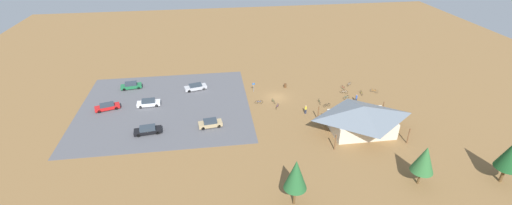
{
  "coord_description": "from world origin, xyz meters",
  "views": [
    {
      "loc": [
        13.49,
        63.7,
        34.64
      ],
      "look_at": [
        4.94,
        3.75,
        1.2
      ],
      "focal_mm": 24.29,
      "sensor_mm": 36.0,
      "label": 1
    }
  ],
  "objects_px": {
    "pine_west": "(296,175)",
    "bicycle_white_yard_center": "(349,84)",
    "pine_east": "(425,159)",
    "bicycle_red_front_row": "(343,88)",
    "bicycle_green_back_row": "(273,101)",
    "bicycle_purple_yard_left": "(277,106)",
    "lot_sign": "(254,86)",
    "car_red_end_stall": "(107,107)",
    "car_white_aisle_side": "(149,103)",
    "bicycle_yellow_mid_cluster": "(361,93)",
    "bicycle_blue_yard_right": "(259,102)",
    "bicycle_green_edge_south": "(319,102)",
    "trash_bin": "(285,86)",
    "bicycle_orange_near_porch": "(374,91)",
    "visitor_crossing_yard": "(356,98)",
    "visitor_near_lot": "(306,109)",
    "car_silver_second_row": "(196,87)",
    "car_tan_far_end": "(210,123)",
    "car_black_mid_lot": "(148,130)",
    "bicycle_teal_lone_east": "(346,97)",
    "bicycle_black_trailside": "(327,105)",
    "pine_midwest": "(512,154)",
    "bicycle_silver_edge_north": "(344,92)",
    "car_green_front_row": "(131,85)",
    "bike_pavilion": "(362,117)"
  },
  "relations": [
    {
      "from": "pine_west",
      "to": "bicycle_white_yard_center",
      "type": "xyz_separation_m",
      "value": [
        -21.04,
        -33.73,
        -4.69
      ]
    },
    {
      "from": "pine_west",
      "to": "pine_east",
      "type": "xyz_separation_m",
      "value": [
        -18.77,
        -1.33,
        -0.64
      ]
    },
    {
      "from": "bicycle_red_front_row",
      "to": "bicycle_green_back_row",
      "type": "bearing_deg",
      "value": 13.81
    },
    {
      "from": "bicycle_purple_yard_left",
      "to": "lot_sign",
      "type": "bearing_deg",
      "value": -64.36
    },
    {
      "from": "car_red_end_stall",
      "to": "car_white_aisle_side",
      "type": "height_order",
      "value": "car_white_aisle_side"
    },
    {
      "from": "bicycle_yellow_mid_cluster",
      "to": "bicycle_blue_yard_right",
      "type": "distance_m",
      "value": 22.56
    },
    {
      "from": "bicycle_yellow_mid_cluster",
      "to": "bicycle_green_edge_south",
      "type": "distance_m",
      "value": 10.53
    },
    {
      "from": "trash_bin",
      "to": "bicycle_orange_near_porch",
      "type": "relative_size",
      "value": 0.68
    },
    {
      "from": "car_white_aisle_side",
      "to": "visitor_crossing_yard",
      "type": "bearing_deg",
      "value": 174.26
    },
    {
      "from": "visitor_near_lot",
      "to": "car_silver_second_row",
      "type": "bearing_deg",
      "value": -32.03
    },
    {
      "from": "bicycle_yellow_mid_cluster",
      "to": "car_white_aisle_side",
      "type": "xyz_separation_m",
      "value": [
        44.83,
        -1.2,
        0.38
      ]
    },
    {
      "from": "visitor_crossing_yard",
      "to": "car_tan_far_end",
      "type": "bearing_deg",
      "value": 9.97
    },
    {
      "from": "pine_west",
      "to": "pine_east",
      "type": "height_order",
      "value": "pine_west"
    },
    {
      "from": "car_silver_second_row",
      "to": "car_white_aisle_side",
      "type": "bearing_deg",
      "value": 32.47
    },
    {
      "from": "bicycle_green_back_row",
      "to": "car_black_mid_lot",
      "type": "bearing_deg",
      "value": 18.08
    },
    {
      "from": "pine_east",
      "to": "bicycle_teal_lone_east",
      "type": "bearing_deg",
      "value": -88.28
    },
    {
      "from": "bicycle_red_front_row",
      "to": "car_silver_second_row",
      "type": "relative_size",
      "value": 0.33
    },
    {
      "from": "pine_east",
      "to": "bicycle_black_trailside",
      "type": "height_order",
      "value": "pine_east"
    },
    {
      "from": "bicycle_white_yard_center",
      "to": "pine_midwest",
      "type": "bearing_deg",
      "value": 106.44
    },
    {
      "from": "pine_west",
      "to": "bicycle_orange_near_porch",
      "type": "distance_m",
      "value": 39.15
    },
    {
      "from": "bicycle_green_back_row",
      "to": "bicycle_purple_yard_left",
      "type": "distance_m",
      "value": 2.21
    },
    {
      "from": "car_black_mid_lot",
      "to": "bicycle_red_front_row",
      "type": "bearing_deg",
      "value": -163.63
    },
    {
      "from": "car_silver_second_row",
      "to": "car_tan_far_end",
      "type": "height_order",
      "value": "car_tan_far_end"
    },
    {
      "from": "bicycle_green_back_row",
      "to": "car_tan_far_end",
      "type": "xyz_separation_m",
      "value": [
        13.14,
        7.28,
        0.4
      ]
    },
    {
      "from": "pine_west",
      "to": "bicycle_black_trailside",
      "type": "relative_size",
      "value": 4.55
    },
    {
      "from": "lot_sign",
      "to": "bicycle_orange_near_porch",
      "type": "distance_m",
      "value": 26.34
    },
    {
      "from": "pine_west",
      "to": "bicycle_green_edge_south",
      "type": "bearing_deg",
      "value": -113.87
    },
    {
      "from": "bicycle_orange_near_porch",
      "to": "car_red_end_stall",
      "type": "xyz_separation_m",
      "value": [
        55.9,
        -0.33,
        0.33
      ]
    },
    {
      "from": "bicycle_orange_near_porch",
      "to": "bicycle_green_edge_south",
      "type": "bearing_deg",
      "value": 12.84
    },
    {
      "from": "lot_sign",
      "to": "pine_west",
      "type": "xyz_separation_m",
      "value": [
        -0.9,
        33.71,
        3.63
      ]
    },
    {
      "from": "bicycle_black_trailside",
      "to": "bicycle_yellow_mid_cluster",
      "type": "xyz_separation_m",
      "value": [
        -9.13,
        -4.2,
        0.02
      ]
    },
    {
      "from": "bicycle_yellow_mid_cluster",
      "to": "bicycle_silver_edge_north",
      "type": "bearing_deg",
      "value": -14.02
    },
    {
      "from": "bicycle_teal_lone_east",
      "to": "car_red_end_stall",
      "type": "relative_size",
      "value": 0.32
    },
    {
      "from": "bicycle_green_back_row",
      "to": "car_green_front_row",
      "type": "distance_m",
      "value": 32.09
    },
    {
      "from": "lot_sign",
      "to": "car_silver_second_row",
      "type": "relative_size",
      "value": 0.43
    },
    {
      "from": "bicycle_orange_near_porch",
      "to": "bicycle_purple_yard_left",
      "type": "bearing_deg",
      "value": 9.51
    },
    {
      "from": "bike_pavilion",
      "to": "bicycle_black_trailside",
      "type": "xyz_separation_m",
      "value": [
        3.12,
        -9.36,
        -2.53
      ]
    },
    {
      "from": "bicycle_green_edge_south",
      "to": "car_red_end_stall",
      "type": "relative_size",
      "value": 0.35
    },
    {
      "from": "bicycle_green_back_row",
      "to": "visitor_near_lot",
      "type": "distance_m",
      "value": 7.47
    },
    {
      "from": "bicycle_yellow_mid_cluster",
      "to": "bicycle_white_yard_center",
      "type": "xyz_separation_m",
      "value": [
        0.96,
        -4.52,
        -0.03
      ]
    },
    {
      "from": "car_silver_second_row",
      "to": "car_red_end_stall",
      "type": "bearing_deg",
      "value": 20.17
    },
    {
      "from": "pine_west",
      "to": "car_white_aisle_side",
      "type": "xyz_separation_m",
      "value": [
        22.83,
        -30.41,
        -4.28
      ]
    },
    {
      "from": "bicycle_black_trailside",
      "to": "bicycle_teal_lone_east",
      "type": "height_order",
      "value": "bicycle_teal_lone_east"
    },
    {
      "from": "bicycle_yellow_mid_cluster",
      "to": "car_black_mid_lot",
      "type": "height_order",
      "value": "car_black_mid_lot"
    },
    {
      "from": "car_red_end_stall",
      "to": "visitor_near_lot",
      "type": "distance_m",
      "value": 39.29
    },
    {
      "from": "pine_west",
      "to": "car_tan_far_end",
      "type": "xyz_separation_m",
      "value": [
        10.66,
        -20.84,
        -4.28
      ]
    },
    {
      "from": "car_silver_second_row",
      "to": "car_red_end_stall",
      "type": "xyz_separation_m",
      "value": [
        17.3,
        6.35,
        -0.03
      ]
    },
    {
      "from": "bicycle_white_yard_center",
      "to": "visitor_near_lot",
      "type": "bearing_deg",
      "value": 39.21
    },
    {
      "from": "bicycle_yellow_mid_cluster",
      "to": "car_green_front_row",
      "type": "height_order",
      "value": "car_green_front_row"
    },
    {
      "from": "car_red_end_stall",
      "to": "visitor_crossing_yard",
      "type": "height_order",
      "value": "visitor_crossing_yard"
    }
  ]
}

